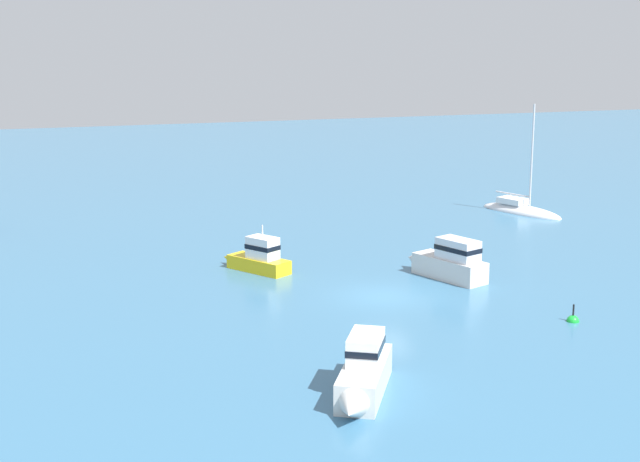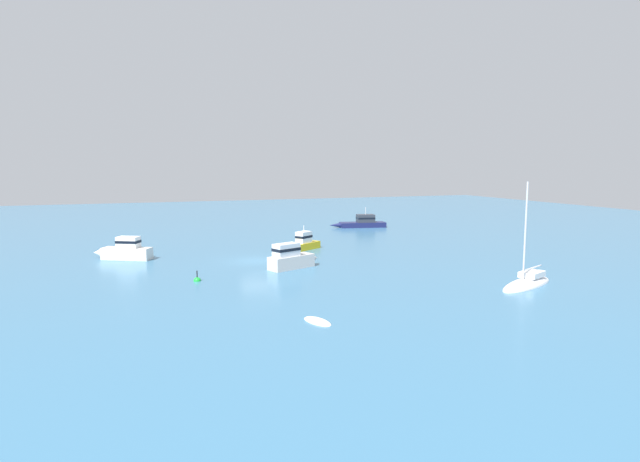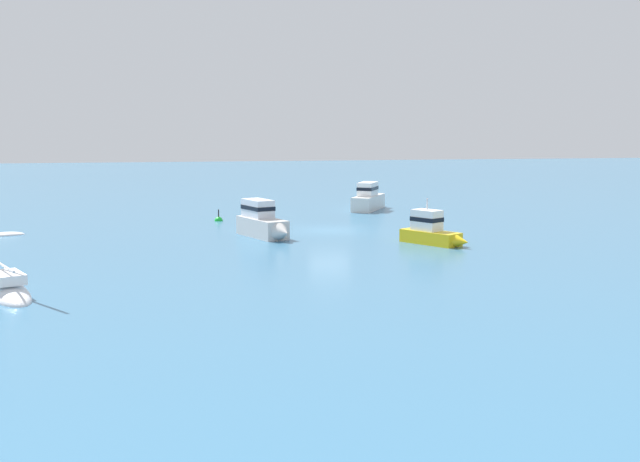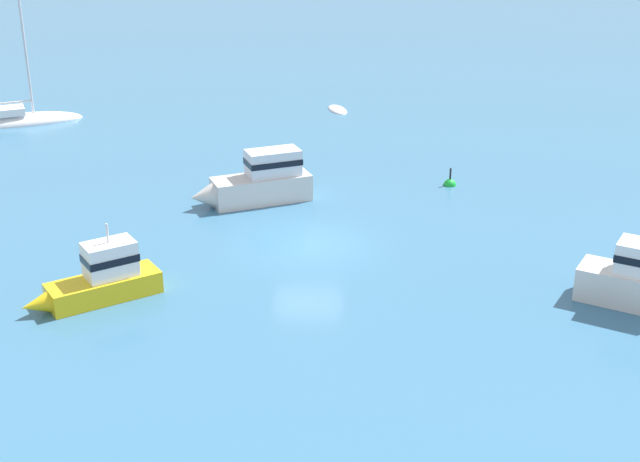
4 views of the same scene
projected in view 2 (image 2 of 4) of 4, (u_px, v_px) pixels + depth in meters
ground_plane at (255, 261)px, 47.22m from camera, size 160.00×160.00×0.00m
powerboat at (306, 242)px, 53.58m from camera, size 3.20×4.15×2.50m
yacht at (527, 284)px, 37.68m from camera, size 4.20×6.57×7.95m
cabin_cruiser at (292, 258)px, 43.85m from camera, size 3.04×5.06×2.15m
powerboat_1 at (124, 250)px, 47.97m from camera, size 3.73×5.43×2.10m
powerboat_2 at (362, 222)px, 72.55m from camera, size 3.15×7.89×2.80m
tender at (317, 322)px, 28.93m from camera, size 2.31×1.53×0.38m
channel_buoy at (197, 281)px, 39.11m from camera, size 0.55×0.55×1.05m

